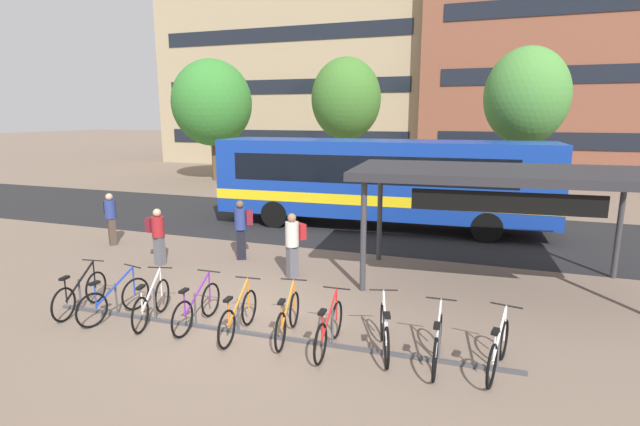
# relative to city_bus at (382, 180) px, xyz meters

# --- Properties ---
(ground) EXTENTS (200.00, 200.00, 0.00)m
(ground) POSITION_rel_city_bus_xyz_m (-0.91, -9.04, -1.78)
(ground) COLOR #7A6656
(bus_lane_asphalt) EXTENTS (80.00, 7.20, 0.01)m
(bus_lane_asphalt) POSITION_rel_city_bus_xyz_m (-0.91, -0.00, -1.77)
(bus_lane_asphalt) COLOR #232326
(bus_lane_asphalt) RESTS_ON ground
(city_bus) EXTENTS (12.13, 3.17, 3.20)m
(city_bus) POSITION_rel_city_bus_xyz_m (0.00, 0.00, 0.00)
(city_bus) COLOR #14389E
(city_bus) RESTS_ON ground
(bike_rack) EXTENTS (9.32, 0.43, 0.70)m
(bike_rack) POSITION_rel_city_bus_xyz_m (-0.21, -9.62, -1.68)
(bike_rack) COLOR #47474C
(bike_rack) RESTS_ON ground
(parked_bicycle_black_0) EXTENTS (0.52, 1.71, 0.99)m
(parked_bicycle_black_0) POSITION_rel_city_bus_xyz_m (-4.35, -9.82, -1.39)
(parked_bicycle_black_0) COLOR black
(parked_bicycle_black_0) RESTS_ON ground
(parked_bicycle_blue_1) EXTENTS (0.55, 1.70, 0.99)m
(parked_bicycle_blue_1) POSITION_rel_city_bus_xyz_m (-3.41, -9.85, -1.39)
(parked_bicycle_blue_1) COLOR black
(parked_bicycle_blue_1) RESTS_ON ground
(parked_bicycle_white_2) EXTENTS (0.61, 1.68, 0.99)m
(parked_bicycle_white_2) POSITION_rel_city_bus_xyz_m (-2.59, -9.74, -1.39)
(parked_bicycle_white_2) COLOR black
(parked_bicycle_white_2) RESTS_ON ground
(parked_bicycle_purple_3) EXTENTS (0.52, 1.72, 0.99)m
(parked_bicycle_purple_3) POSITION_rel_city_bus_xyz_m (-1.60, -9.61, -1.39)
(parked_bicycle_purple_3) COLOR black
(parked_bicycle_purple_3) RESTS_ON ground
(parked_bicycle_orange_4) EXTENTS (0.52, 1.72, 0.99)m
(parked_bicycle_orange_4) POSITION_rel_city_bus_xyz_m (-0.63, -9.71, -1.39)
(parked_bicycle_orange_4) COLOR black
(parked_bicycle_orange_4) RESTS_ON ground
(parked_bicycle_orange_5) EXTENTS (0.52, 1.71, 0.99)m
(parked_bicycle_orange_5) POSITION_rel_city_bus_xyz_m (0.29, -9.50, -1.39)
(parked_bicycle_orange_5) COLOR black
(parked_bicycle_orange_5) RESTS_ON ground
(parked_bicycle_red_6) EXTENTS (0.52, 1.72, 0.99)m
(parked_bicycle_red_6) POSITION_rel_city_bus_xyz_m (1.16, -9.68, -1.39)
(parked_bicycle_red_6) COLOR black
(parked_bicycle_red_6) RESTS_ON ground
(parked_bicycle_white_7) EXTENTS (0.65, 1.67, 0.99)m
(parked_bicycle_white_7) POSITION_rel_city_bus_xyz_m (2.12, -9.47, -1.39)
(parked_bicycle_white_7) COLOR black
(parked_bicycle_white_7) RESTS_ON ground
(parked_bicycle_silver_8) EXTENTS (0.52, 1.72, 0.99)m
(parked_bicycle_silver_8) POSITION_rel_city_bus_xyz_m (3.03, -9.58, -1.39)
(parked_bicycle_silver_8) COLOR black
(parked_bicycle_silver_8) RESTS_ON ground
(parked_bicycle_white_9) EXTENTS (0.54, 1.70, 0.99)m
(parked_bicycle_white_9) POSITION_rel_city_bus_xyz_m (3.98, -9.51, -1.39)
(parked_bicycle_white_9) COLOR black
(parked_bicycle_white_9) RESTS_ON ground
(transit_shelter) EXTENTS (7.08, 3.86, 2.85)m
(transit_shelter) POSITION_rel_city_bus_xyz_m (3.92, -5.14, 0.91)
(transit_shelter) COLOR #38383D
(transit_shelter) RESTS_ON ground
(commuter_maroon_pack_0) EXTENTS (0.61, 0.52, 1.73)m
(commuter_maroon_pack_0) POSITION_rel_city_bus_xyz_m (-2.92, -5.31, -0.78)
(commuter_maroon_pack_0) COLOR black
(commuter_maroon_pack_0) RESTS_ON ground
(commuter_maroon_pack_1) EXTENTS (0.56, 0.39, 1.59)m
(commuter_maroon_pack_1) POSITION_rel_city_bus_xyz_m (-4.89, -6.54, -0.86)
(commuter_maroon_pack_1) COLOR #565660
(commuter_maroon_pack_1) RESTS_ON ground
(commuter_red_pack_2) EXTENTS (0.55, 0.60, 1.69)m
(commuter_red_pack_2) POSITION_rel_city_bus_xyz_m (-0.92, -6.30, -0.80)
(commuter_red_pack_2) COLOR #565660
(commuter_red_pack_2) RESTS_ON ground
(commuter_black_pack_3) EXTENTS (0.60, 0.56, 1.68)m
(commuter_black_pack_3) POSITION_rel_city_bus_xyz_m (-7.65, -5.29, -0.81)
(commuter_black_pack_3) COLOR #47382D
(commuter_black_pack_3) RESTS_ON ground
(street_tree_0) EXTENTS (4.94, 4.94, 7.48)m
(street_tree_0) POSITION_rel_city_bus_xyz_m (-12.86, 9.40, 3.05)
(street_tree_0) COLOR brown
(street_tree_0) RESTS_ON ground
(street_tree_1) EXTENTS (3.78, 3.78, 7.16)m
(street_tree_1) POSITION_rel_city_bus_xyz_m (-3.95, 8.61, 3.16)
(street_tree_1) COLOR brown
(street_tree_1) RESTS_ON ground
(street_tree_2) EXTENTS (3.45, 3.45, 6.89)m
(street_tree_2) POSITION_rel_city_bus_xyz_m (4.93, 5.19, 3.07)
(street_tree_2) COLOR brown
(street_tree_2) RESTS_ON ground
(building_left_wing) EXTENTS (23.08, 11.78, 19.53)m
(building_left_wing) POSITION_rel_city_bus_xyz_m (-12.13, 24.20, 7.99)
(building_left_wing) COLOR tan
(building_left_wing) RESTS_ON ground
(building_right_wing) EXTENTS (23.26, 10.47, 16.37)m
(building_right_wing) POSITION_rel_city_bus_xyz_m (10.42, 22.27, 6.41)
(building_right_wing) COLOR brown
(building_right_wing) RESTS_ON ground
(building_centre_block) EXTENTS (18.87, 13.69, 17.72)m
(building_centre_block) POSITION_rel_city_bus_xyz_m (1.30, 35.31, 7.09)
(building_centre_block) COLOR gray
(building_centre_block) RESTS_ON ground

